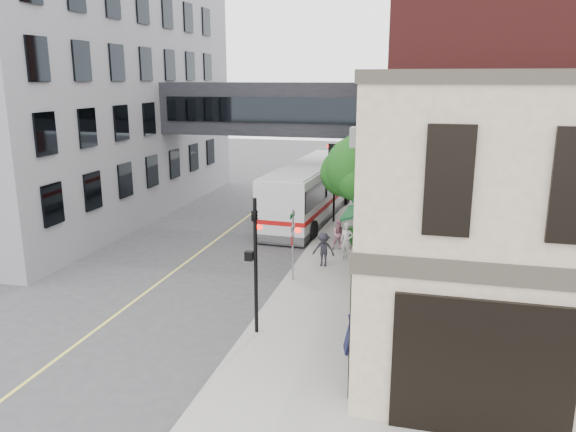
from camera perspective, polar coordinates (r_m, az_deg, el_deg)
The scene contains 17 objects.
ground at distance 17.37m, azimuth -6.53°, elevation -14.66°, with size 120.00×120.00×0.00m, color #38383A.
sidewalk_main at distance 29.61m, azimuth 6.72°, elevation -2.28°, with size 4.00×60.00×0.15m, color gray.
corner_building at distance 17.07m, azimuth 25.25°, elevation -1.25°, with size 10.19×8.12×8.45m.
brick_building at distance 29.58m, azimuth 23.15°, elevation 10.31°, with size 13.76×18.00×14.00m.
opposite_building at distance 37.74m, azimuth -22.98°, elevation 10.89°, with size 14.00×24.00×14.00m, color gray.
skyway_bridge at distance 33.39m, azimuth -0.71°, elevation 10.85°, with size 14.00×3.18×3.00m.
traffic_signal_near at distance 17.84m, azimuth -3.42°, elevation -3.40°, with size 0.44×0.22×4.60m.
traffic_signal_far at distance 32.05m, azimuth 4.51°, elevation 5.00°, with size 0.53×0.28×4.50m.
street_sign_pole at distance 22.75m, azimuth 0.47°, elevation -2.30°, with size 0.08×0.75×3.00m.
street_tree at distance 27.99m, azimuth 7.12°, elevation 4.82°, with size 3.80×3.20×5.60m.
lane_marking at distance 27.69m, azimuth -8.96°, elevation -3.66°, with size 0.12×40.00×0.01m, color #D8CC4C.
bus at distance 33.44m, azimuth 2.34°, elevation 2.81°, with size 3.53×12.41×3.30m.
pedestrian_a at distance 25.86m, azimuth 5.98°, elevation -2.53°, with size 0.62×0.41×1.70m, color beige.
pedestrian_b at distance 27.22m, azimuth 5.25°, elevation -1.88°, with size 0.73×0.57×1.50m, color #BF7C8E.
pedestrian_c at distance 24.80m, azimuth 3.63°, elevation -3.41°, with size 0.98×0.56×1.52m, color black.
newspaper_box at distance 27.92m, azimuth 6.55°, elevation -2.07°, with size 0.49×0.43×0.98m, color #135414.
sandwich_board at distance 17.48m, azimuth 6.46°, elevation -11.90°, with size 0.40×0.61×1.10m, color black.
Camera 1 is at (5.57, -14.22, 8.29)m, focal length 35.00 mm.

